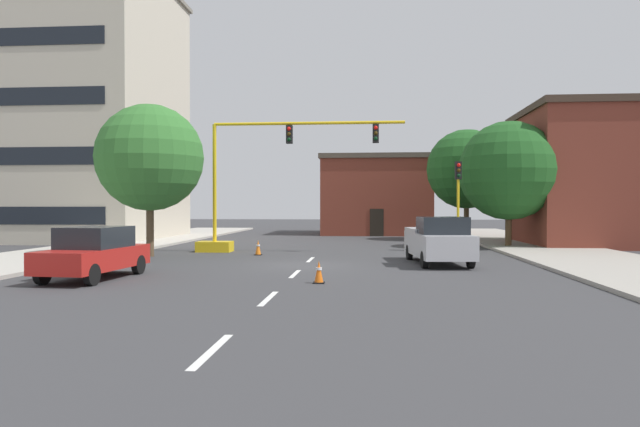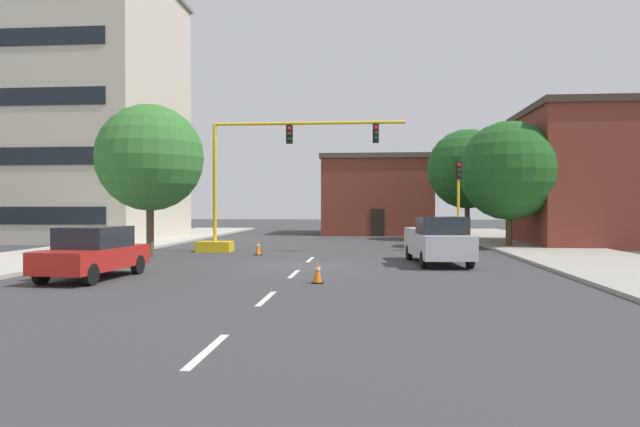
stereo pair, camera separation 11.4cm
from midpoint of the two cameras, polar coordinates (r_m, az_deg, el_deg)
ground_plane at (r=23.76m, az=-1.70°, el=-5.13°), size 160.00×160.00×0.00m
sidewalk_left at (r=34.99m, az=-20.77°, el=-3.17°), size 6.00×56.00×0.14m
sidewalk_right at (r=33.04m, az=21.95°, el=-3.40°), size 6.00×56.00×0.14m
lane_stripe_seg_0 at (r=10.15m, az=-10.93°, el=-13.13°), size 0.16×2.40×0.01m
lane_stripe_seg_1 at (r=15.42m, az=-5.32°, el=-8.33°), size 0.16×2.40×0.01m
lane_stripe_seg_2 at (r=20.80m, az=-2.64°, el=-5.96°), size 0.16×2.40×0.01m
lane_stripe_seg_3 at (r=26.24m, az=-1.07°, el=-4.56°), size 0.16×2.40×0.01m
building_tall_left at (r=46.38m, az=-23.48°, el=9.25°), size 14.19×13.23×18.64m
building_brick_center at (r=51.03m, az=5.48°, el=1.79°), size 9.39×9.51×6.68m
building_row_right at (r=40.30m, az=28.35°, el=3.23°), size 13.15×9.34×8.46m
traffic_signal_gantry at (r=30.78m, az=-7.74°, el=0.60°), size 10.90×1.20×6.83m
traffic_light_pole_right at (r=31.74m, az=13.36°, el=2.71°), size 0.32×0.47×4.80m
tree_right_far at (r=42.33m, az=14.17°, el=4.26°), size 5.62×5.62×7.85m
tree_right_mid at (r=35.20m, az=18.01°, el=4.03°), size 5.72×5.72×7.33m
tree_left_near at (r=29.10m, az=-16.53°, el=5.28°), size 5.12×5.12×7.32m
pickup_truck_silver at (r=24.77m, az=11.43°, el=-2.64°), size 2.48×5.56×1.99m
sedan_red_near_left at (r=20.73m, az=-21.50°, el=-3.58°), size 2.17×4.62×1.74m
traffic_cone_roadside_a at (r=18.26m, az=-0.29°, el=-5.80°), size 0.36×0.36×0.72m
traffic_cone_roadside_b at (r=28.76m, az=-6.23°, el=-3.36°), size 0.36×0.36×0.76m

